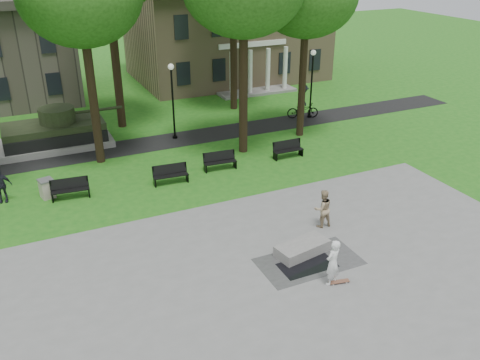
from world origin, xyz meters
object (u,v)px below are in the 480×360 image
at_px(friend_watching, 323,209).
at_px(trash_bin, 47,188).
at_px(cyclist, 303,105).
at_px(skateboarder, 333,263).
at_px(park_bench_0, 70,188).
at_px(concrete_block, 302,248).

xyz_separation_m(friend_watching, trash_bin, (-10.58, 7.98, -0.40)).
bearing_deg(cyclist, skateboarder, 170.59).
bearing_deg(cyclist, park_bench_0, 128.09).
relative_size(skateboarder, cyclist, 0.76).
distance_m(concrete_block, skateboarder, 2.26).
relative_size(skateboarder, friend_watching, 1.05).
height_order(friend_watching, trash_bin, friend_watching).
distance_m(cyclist, trash_bin, 18.47).
distance_m(skateboarder, cyclist, 19.22).
bearing_deg(concrete_block, park_bench_0, 130.70).
bearing_deg(skateboarder, park_bench_0, -76.55).
bearing_deg(cyclist, friend_watching, 170.65).
relative_size(friend_watching, trash_bin, 1.81).
bearing_deg(trash_bin, skateboarder, -53.46).
distance_m(friend_watching, park_bench_0, 12.13).
relative_size(friend_watching, park_bench_0, 0.94).
xyz_separation_m(skateboarder, friend_watching, (1.97, 3.64, -0.04)).
bearing_deg(cyclist, trash_bin, 125.50).
xyz_separation_m(skateboarder, cyclist, (9.07, 16.94, 0.04)).
bearing_deg(trash_bin, cyclist, 16.75).
distance_m(concrete_block, friend_watching, 2.49).
height_order(skateboarder, park_bench_0, skateboarder).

